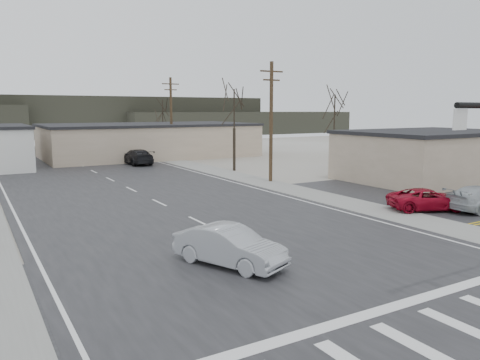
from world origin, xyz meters
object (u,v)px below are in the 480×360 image
object	(u,v)px
car_parked_dark_b	(436,177)
car_parked_red	(428,199)
car_far_b	(41,149)
sedan_crossing	(230,246)
car_far_a	(137,157)

from	to	relation	value
car_parked_dark_b	car_parked_red	bearing A→B (deg)	123.60
car_far_b	car_parked_red	bearing A→B (deg)	-52.89
sedan_crossing	car_far_a	bearing A→B (deg)	54.10
car_parked_dark_b	car_far_b	bearing A→B (deg)	26.80
car_far_b	car_parked_red	distance (m)	52.78
car_parked_red	car_parked_dark_b	world-z (taller)	car_parked_dark_b
sedan_crossing	car_far_b	bearing A→B (deg)	66.26
car_far_a	car_parked_dark_b	world-z (taller)	car_far_a
car_far_a	car_parked_red	world-z (taller)	car_far_a
car_far_a	car_far_b	size ratio (longest dim) A/B	1.27
sedan_crossing	car_far_a	xyz separation A→B (m)	(7.71, 35.15, 0.07)
car_far_a	car_parked_dark_b	xyz separation A→B (m)	(16.03, -26.53, -0.14)
sedan_crossing	car_far_a	size ratio (longest dim) A/B	0.81
car_far_b	car_parked_dark_b	bearing A→B (deg)	-41.82
sedan_crossing	car_far_a	distance (m)	35.99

